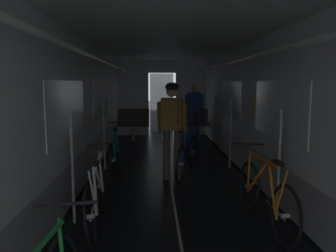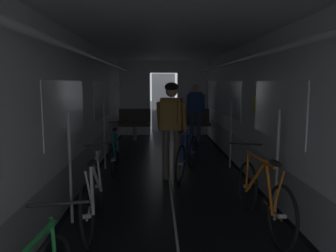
{
  "view_description": "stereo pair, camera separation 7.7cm",
  "coord_description": "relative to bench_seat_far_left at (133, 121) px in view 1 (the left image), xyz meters",
  "views": [
    {
      "loc": [
        -0.28,
        -1.82,
        1.72
      ],
      "look_at": [
        0.0,
        4.64,
        0.87
      ],
      "focal_mm": 35.12,
      "sensor_mm": 36.0,
      "label": 1
    },
    {
      "loc": [
        -0.21,
        -1.82,
        1.72
      ],
      "look_at": [
        0.0,
        4.64,
        0.87
      ],
      "focal_mm": 35.12,
      "sensor_mm": 36.0,
      "label": 2
    }
  ],
  "objects": [
    {
      "name": "train_car_shell",
      "position": [
        0.9,
        -4.47,
        1.13
      ],
      "size": [
        3.14,
        12.34,
        2.57
      ],
      "color": "black",
      "rests_on": "ground"
    },
    {
      "name": "bench_seat_far_left",
      "position": [
        0.0,
        0.0,
        0.0
      ],
      "size": [
        0.98,
        0.51,
        0.95
      ],
      "color": "gray",
      "rests_on": "ground"
    },
    {
      "name": "bench_seat_far_right",
      "position": [
        1.8,
        0.0,
        0.0
      ],
      "size": [
        0.98,
        0.51,
        0.95
      ],
      "color": "gray",
      "rests_on": "ground"
    },
    {
      "name": "bicycle_teal",
      "position": [
        -0.15,
        -3.55,
        -0.19
      ],
      "size": [
        0.44,
        1.69,
        0.95
      ],
      "color": "black",
      "rests_on": "ground"
    },
    {
      "name": "bicycle_white",
      "position": [
        -0.08,
        -6.09,
        -0.19
      ],
      "size": [
        0.44,
        1.69,
        0.95
      ],
      "color": "black",
      "rests_on": "ground"
    },
    {
      "name": "bicycle_orange",
      "position": [
        1.94,
        -6.16,
        -0.18
      ],
      "size": [
        0.44,
        1.69,
        0.95
      ],
      "color": "black",
      "rests_on": "ground"
    },
    {
      "name": "person_cyclist_aisle",
      "position": [
        0.94,
        -4.18,
        0.5
      ],
      "size": [
        0.56,
        0.45,
        1.73
      ],
      "color": "brown",
      "rests_on": "ground"
    },
    {
      "name": "bicycle_blue_in_aisle",
      "position": [
        1.24,
        -3.91,
        -0.18
      ],
      "size": [
        0.63,
        1.63,
        0.94
      ],
      "color": "black",
      "rests_on": "ground"
    },
    {
      "name": "person_standing_near_bench",
      "position": [
        1.8,
        -0.38,
        0.41
      ],
      "size": [
        0.53,
        0.23,
        1.69
      ],
      "color": "#384C75",
      "rests_on": "ground"
    }
  ]
}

